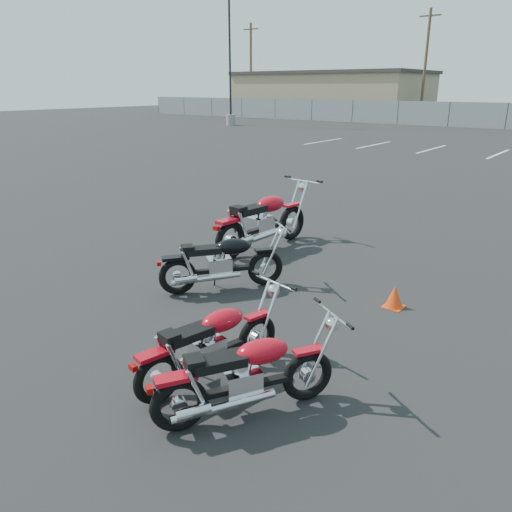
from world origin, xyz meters
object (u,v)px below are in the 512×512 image
Objects in this scene: motorcycle_front_red at (263,221)px; motorcycle_third_red at (211,344)px; motorcycle_second_black at (222,262)px; motorcycle_rear_red at (246,376)px.

motorcycle_front_red is 4.40m from motorcycle_third_red.
motorcycle_second_black is 2.39m from motorcycle_third_red.
motorcycle_third_red is 0.69m from motorcycle_rear_red.
motorcycle_third_red is (1.49, -1.87, -0.03)m from motorcycle_second_black.
motorcycle_third_red is at bearing -51.45° from motorcycle_second_black.
motorcycle_rear_red is (0.65, -0.24, 0.00)m from motorcycle_third_red.
motorcycle_second_black is 0.97× the size of motorcycle_third_red.
motorcycle_front_red is 1.34× the size of motorcycle_third_red.
motorcycle_rear_red is at bearing -20.53° from motorcycle_third_red.
motorcycle_rear_red reaches higher than motorcycle_third_red.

